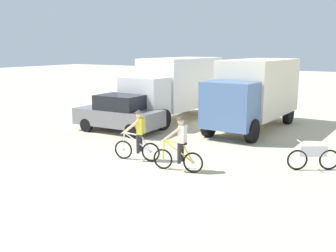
% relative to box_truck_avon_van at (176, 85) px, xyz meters
% --- Properties ---
extents(ground_plane, '(120.00, 120.00, 0.00)m').
position_rel_box_truck_avon_van_xyz_m(ground_plane, '(3.29, -9.97, -1.87)').
color(ground_plane, beige).
extents(box_truck_avon_van, '(2.61, 6.83, 3.35)m').
position_rel_box_truck_avon_van_xyz_m(box_truck_avon_van, '(0.00, 0.00, 0.00)').
color(box_truck_avon_van, white).
rests_on(box_truck_avon_van, ground).
extents(box_truck_cream_rv, '(2.60, 6.83, 3.35)m').
position_rel_box_truck_avon_van_xyz_m(box_truck_cream_rv, '(4.59, -0.26, 0.00)').
color(box_truck_cream_rv, beige).
rests_on(box_truck_cream_rv, ground).
extents(sedan_parked, '(4.25, 1.87, 1.76)m').
position_rel_box_truck_avon_van_xyz_m(sedan_parked, '(-0.57, -4.25, -0.99)').
color(sedan_parked, slate).
rests_on(sedan_parked, ground).
extents(cyclist_orange_shirt, '(1.70, 0.58, 1.82)m').
position_rel_box_truck_avon_van_xyz_m(cyclist_orange_shirt, '(3.03, -7.69, -1.03)').
color(cyclist_orange_shirt, black).
rests_on(cyclist_orange_shirt, ground).
extents(cyclist_cowboy_hat, '(1.72, 0.53, 1.82)m').
position_rel_box_truck_avon_van_xyz_m(cyclist_cowboy_hat, '(4.88, -7.99, -1.03)').
color(cyclist_cowboy_hat, black).
rests_on(cyclist_cowboy_hat, ground).
extents(bicycle_spare, '(1.49, 0.99, 0.97)m').
position_rel_box_truck_avon_van_xyz_m(bicycle_spare, '(8.52, -5.59, -1.48)').
color(bicycle_spare, black).
rests_on(bicycle_spare, ground).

